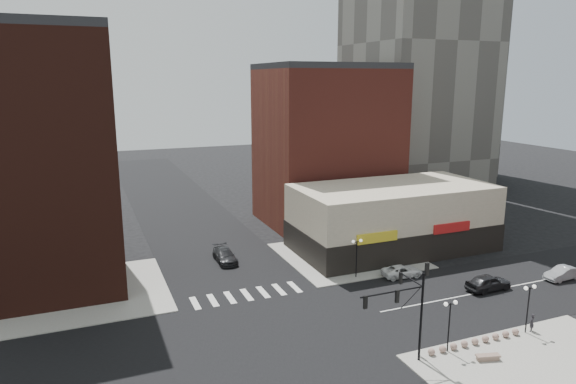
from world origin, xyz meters
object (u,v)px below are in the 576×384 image
street_lamp_ne (357,249)px  stone_bench (488,357)px  street_lamp_se_a (450,313)px  white_suv (402,271)px  traffic_signal (408,300)px  dark_sedan_north (225,256)px  pedestrian (532,323)px  dark_sedan_east (488,282)px  silver_sedan (562,273)px  street_lamp_se_b (529,297)px

street_lamp_ne → stone_bench: size_ratio=2.19×
street_lamp_se_a → white_suv: street_lamp_se_a is taller
traffic_signal → dark_sedan_north: 27.12m
pedestrian → street_lamp_se_a: bearing=-37.2°
dark_sedan_east → silver_sedan: bearing=-96.1°
street_lamp_se_b → stone_bench: 7.04m
traffic_signal → street_lamp_se_b: size_ratio=1.87×
white_suv → dark_sedan_east: 8.63m
street_lamp_se_a → dark_sedan_north: (-10.58, 26.08, -2.54)m
street_lamp_se_a → silver_sedan: street_lamp_se_a is taller
street_lamp_ne → dark_sedan_east: 13.44m
street_lamp_se_b → stone_bench: bearing=-160.2°
street_lamp_se_b → pedestrian: (0.60, 0.00, -2.40)m
street_lamp_se_a → street_lamp_se_b: 8.00m
street_lamp_se_b → street_lamp_ne: bearing=113.6°
white_suv → dark_sedan_north: 20.03m
street_lamp_se_b → street_lamp_ne: size_ratio=1.00×
dark_sedan_north → stone_bench: size_ratio=2.72×
street_lamp_se_b → dark_sedan_north: (-18.58, 26.08, -2.54)m
white_suv → dark_sedan_east: size_ratio=0.92×
white_suv → dark_sedan_north: (-16.34, 11.58, 0.13)m
silver_sedan → stone_bench: (-18.97, -9.61, -0.35)m
stone_bench → white_suv: bearing=92.7°
silver_sedan → stone_bench: size_ratio=2.22×
street_lamp_ne → silver_sedan: (19.95, -8.56, -2.60)m
white_suv → silver_sedan: size_ratio=1.06×
street_lamp_ne → pedestrian: size_ratio=2.69×
silver_sedan → pedestrian: pedestrian is taller
traffic_signal → white_suv: traffic_signal is taller
traffic_signal → street_lamp_se_a: (3.76, -0.17, -1.67)m
white_suv → stone_bench: size_ratio=2.34×
dark_sedan_north → traffic_signal: bearing=-74.7°
street_lamp_se_a → street_lamp_se_b: (8.00, 0.00, 0.00)m
white_suv → dark_sedan_north: bearing=58.9°
pedestrian → dark_sedan_east: bearing=-147.7°
street_lamp_se_a → pedestrian: 8.93m
traffic_signal → silver_sedan: 26.11m
silver_sedan → stone_bench: silver_sedan is taller
street_lamp_se_b → white_suv: bearing=98.8°
silver_sedan → stone_bench: bearing=-66.1°
white_suv → silver_sedan: silver_sedan is taller
street_lamp_ne → dark_sedan_north: size_ratio=0.81×
street_lamp_ne → pedestrian: bearing=-64.6°
street_lamp_se_a → dark_sedan_east: (11.67, 8.22, -2.47)m
stone_bench → street_lamp_se_a: bearing=147.9°
street_lamp_se_a → pedestrian: size_ratio=2.69×
stone_bench → street_lamp_se_b: bearing=35.3°
white_suv → stone_bench: (-3.78, -16.67, -0.27)m
street_lamp_se_a → dark_sedan_north: size_ratio=0.81×
dark_sedan_east → dark_sedan_north: 28.53m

